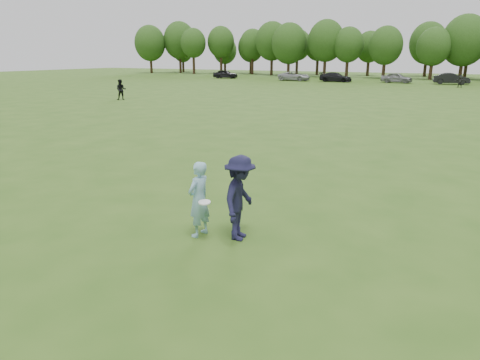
{
  "coord_description": "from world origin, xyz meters",
  "views": [
    {
      "loc": [
        4.68,
        -7.78,
        4.02
      ],
      "look_at": [
        0.03,
        1.02,
        1.1
      ],
      "focal_mm": 32.0,
      "sensor_mm": 36.0,
      "label": 1
    }
  ],
  "objects_px": {
    "car_f": "(451,79)",
    "thrower": "(199,199)",
    "player_far_a": "(121,90)",
    "car_d": "(336,77)",
    "defender": "(240,198)",
    "player_far_d": "(460,81)",
    "car_a": "(225,74)",
    "car_c": "(294,76)",
    "car_e": "(397,78)"
  },
  "relations": [
    {
      "from": "car_a",
      "to": "car_e",
      "type": "distance_m",
      "value": 29.01
    },
    {
      "from": "car_a",
      "to": "car_f",
      "type": "bearing_deg",
      "value": -96.76
    },
    {
      "from": "defender",
      "to": "car_e",
      "type": "bearing_deg",
      "value": -3.32
    },
    {
      "from": "car_f",
      "to": "player_far_a",
      "type": "bearing_deg",
      "value": 139.3
    },
    {
      "from": "thrower",
      "to": "car_d",
      "type": "relative_size",
      "value": 0.35
    },
    {
      "from": "player_far_a",
      "to": "car_d",
      "type": "bearing_deg",
      "value": 41.07
    },
    {
      "from": "car_a",
      "to": "car_c",
      "type": "height_order",
      "value": "car_a"
    },
    {
      "from": "thrower",
      "to": "car_f",
      "type": "bearing_deg",
      "value": -176.22
    },
    {
      "from": "thrower",
      "to": "player_far_d",
      "type": "distance_m",
      "value": 55.06
    },
    {
      "from": "player_far_d",
      "to": "car_a",
      "type": "relative_size",
      "value": 0.37
    },
    {
      "from": "player_far_d",
      "to": "car_d",
      "type": "relative_size",
      "value": 0.32
    },
    {
      "from": "car_d",
      "to": "car_f",
      "type": "height_order",
      "value": "car_f"
    },
    {
      "from": "car_a",
      "to": "car_f",
      "type": "height_order",
      "value": "car_f"
    },
    {
      "from": "defender",
      "to": "car_c",
      "type": "distance_m",
      "value": 62.49
    },
    {
      "from": "car_e",
      "to": "car_a",
      "type": "bearing_deg",
      "value": 97.25
    },
    {
      "from": "car_a",
      "to": "player_far_a",
      "type": "bearing_deg",
      "value": -172.45
    },
    {
      "from": "defender",
      "to": "car_d",
      "type": "bearing_deg",
      "value": 5.1
    },
    {
      "from": "thrower",
      "to": "car_e",
      "type": "xyz_separation_m",
      "value": [
        -4.77,
        60.85,
        -0.12
      ]
    },
    {
      "from": "player_far_d",
      "to": "car_a",
      "type": "height_order",
      "value": "player_far_d"
    },
    {
      "from": "defender",
      "to": "car_c",
      "type": "bearing_deg",
      "value": 11.13
    },
    {
      "from": "car_c",
      "to": "car_f",
      "type": "height_order",
      "value": "car_f"
    },
    {
      "from": "car_e",
      "to": "car_f",
      "type": "height_order",
      "value": "car_f"
    },
    {
      "from": "thrower",
      "to": "car_a",
      "type": "distance_m",
      "value": 69.08
    },
    {
      "from": "player_far_a",
      "to": "car_c",
      "type": "height_order",
      "value": "player_far_a"
    },
    {
      "from": "player_far_d",
      "to": "car_c",
      "type": "bearing_deg",
      "value": 179.48
    },
    {
      "from": "car_e",
      "to": "car_f",
      "type": "distance_m",
      "value": 7.34
    },
    {
      "from": "player_far_d",
      "to": "car_d",
      "type": "bearing_deg",
      "value": 175.44
    },
    {
      "from": "player_far_d",
      "to": "car_f",
      "type": "relative_size",
      "value": 0.33
    },
    {
      "from": "defender",
      "to": "player_far_a",
      "type": "relative_size",
      "value": 1.03
    },
    {
      "from": "player_far_a",
      "to": "car_e",
      "type": "distance_m",
      "value": 42.46
    },
    {
      "from": "player_far_a",
      "to": "car_c",
      "type": "xyz_separation_m",
      "value": [
        3.09,
        36.39,
        -0.22
      ]
    },
    {
      "from": "thrower",
      "to": "car_f",
      "type": "relative_size",
      "value": 0.37
    },
    {
      "from": "player_far_a",
      "to": "car_f",
      "type": "xyz_separation_m",
      "value": [
        25.93,
        38.33,
        -0.15
      ]
    },
    {
      "from": "defender",
      "to": "player_far_d",
      "type": "distance_m",
      "value": 54.73
    },
    {
      "from": "car_c",
      "to": "car_d",
      "type": "relative_size",
      "value": 1.05
    },
    {
      "from": "thrower",
      "to": "defender",
      "type": "distance_m",
      "value": 0.95
    },
    {
      "from": "player_far_a",
      "to": "car_d",
      "type": "height_order",
      "value": "player_far_a"
    },
    {
      "from": "car_d",
      "to": "car_c",
      "type": "bearing_deg",
      "value": 92.65
    },
    {
      "from": "thrower",
      "to": "car_d",
      "type": "distance_m",
      "value": 60.72
    },
    {
      "from": "defender",
      "to": "car_a",
      "type": "height_order",
      "value": "defender"
    },
    {
      "from": "player_far_a",
      "to": "car_d",
      "type": "xyz_separation_m",
      "value": [
        9.81,
        36.52,
        -0.22
      ]
    },
    {
      "from": "defender",
      "to": "player_far_a",
      "type": "bearing_deg",
      "value": 38.62
    },
    {
      "from": "thrower",
      "to": "car_a",
      "type": "xyz_separation_m",
      "value": [
        -33.78,
        60.26,
        -0.14
      ]
    },
    {
      "from": "thrower",
      "to": "player_far_d",
      "type": "xyz_separation_m",
      "value": [
        3.84,
        54.93,
        -0.08
      ]
    },
    {
      "from": "defender",
      "to": "player_far_d",
      "type": "bearing_deg",
      "value": -11.75
    },
    {
      "from": "defender",
      "to": "player_far_d",
      "type": "height_order",
      "value": "defender"
    },
    {
      "from": "car_a",
      "to": "car_e",
      "type": "xyz_separation_m",
      "value": [
        29.0,
        0.59,
        0.01
      ]
    },
    {
      "from": "car_f",
      "to": "car_a",
      "type": "bearing_deg",
      "value": 84.55
    },
    {
      "from": "player_far_a",
      "to": "car_f",
      "type": "height_order",
      "value": "player_far_a"
    },
    {
      "from": "car_f",
      "to": "thrower",
      "type": "bearing_deg",
      "value": 170.96
    }
  ]
}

